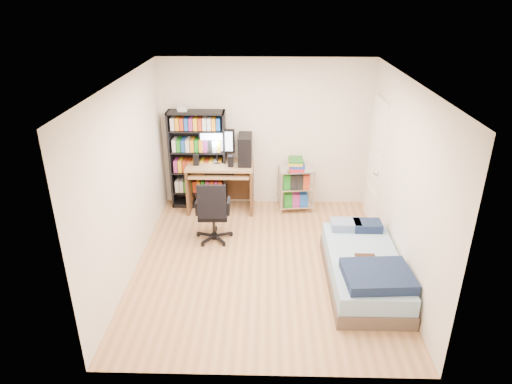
{
  "coord_description": "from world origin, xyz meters",
  "views": [
    {
      "loc": [
        0.03,
        -5.35,
        3.51
      ],
      "look_at": [
        -0.12,
        0.4,
        0.9
      ],
      "focal_mm": 32.0,
      "sensor_mm": 36.0,
      "label": 1
    }
  ],
  "objects_px": {
    "computer_desk": "(227,167)",
    "media_shelf": "(198,159)",
    "bed": "(364,269)",
    "office_chair": "(213,222)"
  },
  "relations": [
    {
      "from": "media_shelf",
      "to": "computer_desk",
      "type": "xyz_separation_m",
      "value": [
        0.49,
        -0.09,
        -0.11
      ]
    },
    {
      "from": "office_chair",
      "to": "bed",
      "type": "height_order",
      "value": "office_chair"
    },
    {
      "from": "computer_desk",
      "to": "media_shelf",
      "type": "bearing_deg",
      "value": 169.12
    },
    {
      "from": "computer_desk",
      "to": "bed",
      "type": "height_order",
      "value": "computer_desk"
    },
    {
      "from": "computer_desk",
      "to": "office_chair",
      "type": "relative_size",
      "value": 1.44
    },
    {
      "from": "media_shelf",
      "to": "bed",
      "type": "bearing_deg",
      "value": -43.37
    },
    {
      "from": "media_shelf",
      "to": "office_chair",
      "type": "relative_size",
      "value": 1.81
    },
    {
      "from": "bed",
      "to": "media_shelf",
      "type": "bearing_deg",
      "value": 136.63
    },
    {
      "from": "office_chair",
      "to": "bed",
      "type": "bearing_deg",
      "value": -29.33
    },
    {
      "from": "media_shelf",
      "to": "office_chair",
      "type": "distance_m",
      "value": 1.39
    }
  ]
}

